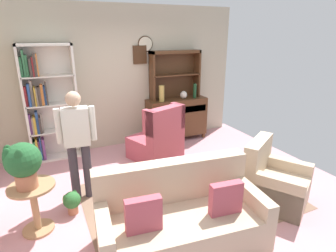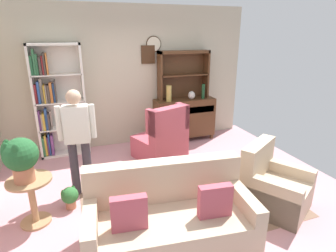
# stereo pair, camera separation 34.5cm
# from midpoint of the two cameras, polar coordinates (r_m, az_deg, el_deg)

# --- Properties ---
(ground_plane) EXTENTS (5.40, 4.60, 0.02)m
(ground_plane) POSITION_cam_midpoint_polar(r_m,az_deg,el_deg) (4.35, -2.41, -13.06)
(ground_plane) COLOR #C68C93
(wall_back) EXTENTS (5.00, 0.09, 2.80)m
(wall_back) POSITION_cam_midpoint_polar(r_m,az_deg,el_deg) (5.80, -10.87, 9.70)
(wall_back) COLOR #BCB299
(wall_back) RESTS_ON ground_plane
(area_rug) EXTENTS (2.90, 2.01, 0.01)m
(area_rug) POSITION_cam_midpoint_polar(r_m,az_deg,el_deg) (4.19, 1.84, -14.25)
(area_rug) COLOR #846651
(area_rug) RESTS_ON ground_plane
(bookshelf) EXTENTS (0.90, 0.30, 2.10)m
(bookshelf) POSITION_cam_midpoint_polar(r_m,az_deg,el_deg) (5.51, -25.36, 3.88)
(bookshelf) COLOR silver
(bookshelf) RESTS_ON ground_plane
(sideboard) EXTENTS (1.30, 0.45, 0.92)m
(sideboard) POSITION_cam_midpoint_polar(r_m,az_deg,el_deg) (6.10, 0.15, 1.85)
(sideboard) COLOR #4C2D19
(sideboard) RESTS_ON ground_plane
(sideboard_hutch) EXTENTS (1.10, 0.26, 1.00)m
(sideboard_hutch) POSITION_cam_midpoint_polar(r_m,az_deg,el_deg) (5.98, -0.30, 11.80)
(sideboard_hutch) COLOR #4C2D19
(sideboard_hutch) RESTS_ON sideboard
(vase_tall) EXTENTS (0.11, 0.11, 0.33)m
(vase_tall) POSITION_cam_midpoint_polar(r_m,az_deg,el_deg) (5.74, -3.05, 6.66)
(vase_tall) COLOR tan
(vase_tall) RESTS_ON sideboard
(vase_round) EXTENTS (0.15, 0.15, 0.17)m
(vase_round) POSITION_cam_midpoint_polar(r_m,az_deg,el_deg) (5.97, 1.56, 6.39)
(vase_round) COLOR beige
(vase_round) RESTS_ON sideboard
(bottle_wine) EXTENTS (0.07, 0.07, 0.31)m
(bottle_wine) POSITION_cam_midpoint_polar(r_m,az_deg,el_deg) (6.06, 3.88, 7.21)
(bottle_wine) COLOR #194223
(bottle_wine) RESTS_ON sideboard
(couch_floral) EXTENTS (1.89, 1.06, 0.90)m
(couch_floral) POSITION_cam_midpoint_polar(r_m,az_deg,el_deg) (3.24, -0.69, -18.68)
(couch_floral) COLOR #C6AD8E
(couch_floral) RESTS_ON ground_plane
(armchair_floral) EXTENTS (1.05, 1.06, 0.88)m
(armchair_floral) POSITION_cam_midpoint_polar(r_m,az_deg,el_deg) (4.15, 18.59, -11.06)
(armchair_floral) COLOR #C6AD8E
(armchair_floral) RESTS_ON ground_plane
(wingback_chair) EXTENTS (1.01, 1.02, 1.05)m
(wingback_chair) POSITION_cam_midpoint_polar(r_m,az_deg,el_deg) (5.15, -3.95, -2.96)
(wingback_chair) COLOR #B74C5B
(wingback_chair) RESTS_ON ground_plane
(plant_stand) EXTENTS (0.52, 0.52, 0.61)m
(plant_stand) POSITION_cam_midpoint_polar(r_m,az_deg,el_deg) (3.80, -28.19, -13.79)
(plant_stand) COLOR #A87F56
(plant_stand) RESTS_ON ground_plane
(potted_plant_large) EXTENTS (0.39, 0.39, 0.54)m
(potted_plant_large) POSITION_cam_midpoint_polar(r_m,az_deg,el_deg) (3.53, -30.21, -6.53)
(potted_plant_large) COLOR #AD6B4C
(potted_plant_large) RESTS_ON plant_stand
(potted_plant_small) EXTENTS (0.22, 0.22, 0.31)m
(potted_plant_small) POSITION_cam_midpoint_polar(r_m,az_deg,el_deg) (4.02, -21.54, -14.19)
(potted_plant_small) COLOR #AD6B4C
(potted_plant_small) RESTS_ON ground_plane
(person_reading) EXTENTS (0.53, 0.24, 1.56)m
(person_reading) POSITION_cam_midpoint_polar(r_m,az_deg,el_deg) (4.02, -20.45, -2.47)
(person_reading) COLOR #38333D
(person_reading) RESTS_ON ground_plane
(coffee_table) EXTENTS (0.80, 0.50, 0.42)m
(coffee_table) POSITION_cam_midpoint_polar(r_m,az_deg,el_deg) (4.05, -3.04, -9.71)
(coffee_table) COLOR #4C2D19
(coffee_table) RESTS_ON ground_plane
(book_stack) EXTENTS (0.20, 0.16, 0.05)m
(book_stack) POSITION_cam_midpoint_polar(r_m,az_deg,el_deg) (3.97, -2.56, -8.87)
(book_stack) COLOR gold
(book_stack) RESTS_ON coffee_table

